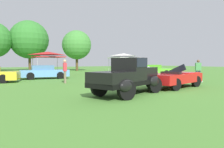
# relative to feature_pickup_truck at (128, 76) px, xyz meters

# --- Properties ---
(ground_plane) EXTENTS (120.00, 120.00, 0.00)m
(ground_plane) POSITION_rel_feature_pickup_truck_xyz_m (0.63, 0.36, -0.86)
(ground_plane) COLOR #4C8433
(feature_pickup_truck) EXTENTS (4.33, 2.89, 1.70)m
(feature_pickup_truck) POSITION_rel_feature_pickup_truck_xyz_m (0.00, 0.00, 0.00)
(feature_pickup_truck) COLOR black
(feature_pickup_truck) RESTS_ON ground_plane
(neighbor_convertible) EXTENTS (4.41, 2.62, 1.40)m
(neighbor_convertible) POSITION_rel_feature_pickup_truck_xyz_m (3.98, 0.81, -0.28)
(neighbor_convertible) COLOR red
(neighbor_convertible) RESTS_ON ground_plane
(show_car_skyblue) EXTENTS (4.33, 2.16, 1.22)m
(show_car_skyblue) POSITION_rel_feature_pickup_truck_xyz_m (-1.29, 11.32, -0.26)
(show_car_skyblue) COLOR #669EDB
(show_car_skyblue) RESTS_ON ground_plane
(show_car_lime) EXTENTS (4.69, 2.70, 1.22)m
(show_car_lime) POSITION_rel_feature_pickup_truck_xyz_m (9.74, 9.37, -0.26)
(show_car_lime) COLOR #60C62D
(show_car_lime) RESTS_ON ground_plane
(spectator_near_truck) EXTENTS (0.32, 0.44, 1.69)m
(spectator_near_truck) POSITION_rel_feature_pickup_truck_xyz_m (-0.92, 6.49, 0.05)
(spectator_near_truck) COLOR #7F7056
(spectator_near_truck) RESTS_ON ground_plane
(spectator_between_cars) EXTENTS (0.46, 0.43, 1.69)m
(spectator_between_cars) POSITION_rel_feature_pickup_truck_xyz_m (8.09, 2.28, 0.05)
(spectator_between_cars) COLOR #283351
(spectator_between_cars) RESTS_ON ground_plane
(canopy_tent_center_field) EXTENTS (3.22, 3.22, 2.71)m
(canopy_tent_center_field) POSITION_rel_feature_pickup_truck_xyz_m (0.24, 16.22, 1.56)
(canopy_tent_center_field) COLOR #B7B7BC
(canopy_tent_center_field) RESTS_ON ground_plane
(canopy_tent_right_field) EXTENTS (3.34, 3.34, 2.71)m
(canopy_tent_right_field) POSITION_rel_feature_pickup_truck_xyz_m (10.20, 15.52, 1.56)
(canopy_tent_right_field) COLOR #B7B7BC
(canopy_tent_right_field) RESTS_ON ground_plane
(treeline_mid_left) EXTENTS (6.73, 6.73, 8.87)m
(treeline_mid_left) POSITION_rel_feature_pickup_truck_xyz_m (0.56, 31.29, 4.63)
(treeline_mid_left) COLOR brown
(treeline_mid_left) RESTS_ON ground_plane
(treeline_center) EXTENTS (5.10, 5.10, 7.10)m
(treeline_center) POSITION_rel_feature_pickup_truck_xyz_m (7.69, 26.65, 3.67)
(treeline_center) COLOR brown
(treeline_center) RESTS_ON ground_plane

